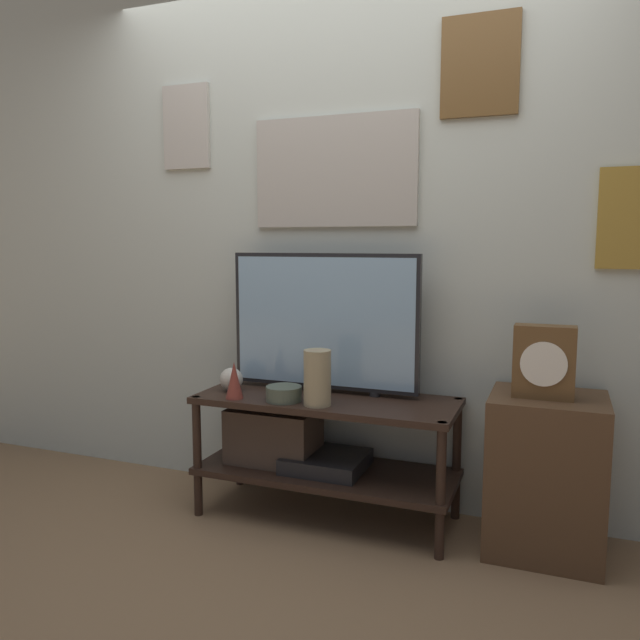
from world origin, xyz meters
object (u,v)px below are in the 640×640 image
object	(u,v)px
vase_round_glass	(231,379)
vase_tall_ceramic	(317,378)
television	(324,322)
mantel_clock	(544,362)
vase_slim_bronze	(234,380)
vase_wide_bowl	(284,394)

from	to	relation	value
vase_round_glass	vase_tall_ceramic	size ratio (longest dim) A/B	0.45
television	mantel_clock	xyz separation A→B (m)	(0.98, -0.11, -0.10)
vase_round_glass	vase_slim_bronze	bearing A→B (deg)	-55.46
television	vase_round_glass	size ratio (longest dim) A/B	8.25
vase_wide_bowl	mantel_clock	world-z (taller)	mantel_clock
mantel_clock	vase_round_glass	bearing A→B (deg)	-178.63
television	vase_wide_bowl	world-z (taller)	television
vase_tall_ceramic	vase_wide_bowl	size ratio (longest dim) A/B	1.52
vase_tall_ceramic	vase_slim_bronze	size ratio (longest dim) A/B	1.44
television	vase_round_glass	xyz separation A→B (m)	(-0.42, -0.14, -0.28)
vase_round_glass	vase_wide_bowl	distance (m)	0.33
vase_wide_bowl	mantel_clock	xyz separation A→B (m)	(1.09, 0.12, 0.20)
vase_wide_bowl	mantel_clock	distance (m)	1.11
vase_tall_ceramic	mantel_clock	world-z (taller)	mantel_clock
vase_round_glass	mantel_clock	size ratio (longest dim) A/B	0.38
television	vase_wide_bowl	size ratio (longest dim) A/B	5.69
vase_round_glass	vase_tall_ceramic	bearing A→B (deg)	-11.78
vase_round_glass	mantel_clock	world-z (taller)	mantel_clock
vase_slim_bronze	mantel_clock	world-z (taller)	mantel_clock
vase_tall_ceramic	vase_slim_bronze	world-z (taller)	vase_tall_ceramic
vase_tall_ceramic	vase_round_glass	bearing A→B (deg)	168.22
vase_round_glass	mantel_clock	bearing A→B (deg)	1.37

